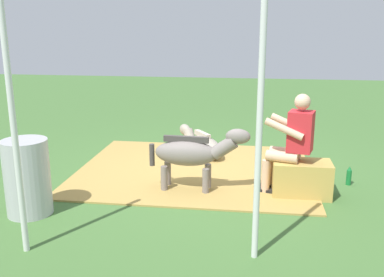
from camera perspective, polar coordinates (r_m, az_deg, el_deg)
name	(u,v)px	position (r m, az deg, el deg)	size (l,w,h in m)	color
ground_plane	(209,174)	(6.57, 2.24, -4.67)	(24.00, 24.00, 0.00)	#426B33
hay_patch	(195,170)	(6.72, 0.33, -4.09)	(3.49, 2.89, 0.02)	#AD8C47
hay_bale	(302,179)	(5.89, 14.07, -5.09)	(0.74, 0.43, 0.46)	tan
person_seated	(291,140)	(5.75, 12.78, -0.18)	(0.71, 0.53, 1.34)	#D8AD8C
pony_standing	(193,153)	(5.78, 0.10, -1.94)	(1.35, 0.36, 0.88)	slate
pony_lying	(202,145)	(7.41, 1.28, -0.86)	(0.99, 1.25, 0.42)	gray
soda_bottle	(349,176)	(6.49, 19.76, -4.60)	(0.07, 0.07, 0.27)	#197233
water_barrel	(27,177)	(5.45, -20.65, -4.76)	(0.52, 0.52, 0.90)	#B2B2B7
tent_pole_left	(259,136)	(3.97, 8.73, 0.37)	(0.06, 0.06, 2.42)	silver
tent_pole_right	(14,132)	(4.37, -22.14, 0.75)	(0.06, 0.06, 2.42)	silver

